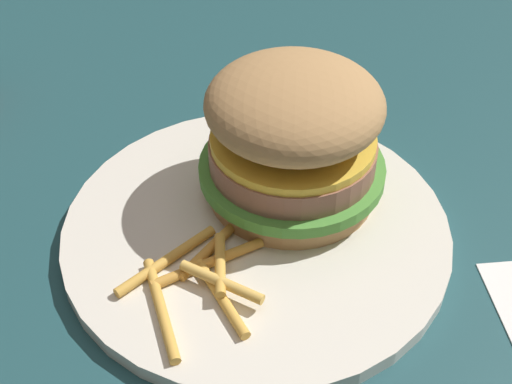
{
  "coord_description": "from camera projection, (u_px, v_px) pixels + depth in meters",
  "views": [
    {
      "loc": [
        0.07,
        0.34,
        0.36
      ],
      "look_at": [
        -0.02,
        -0.0,
        0.04
      ],
      "focal_mm": 49.09,
      "sensor_mm": 36.0,
      "label": 1
    }
  ],
  "objects": [
    {
      "name": "plate",
      "position": [
        256.0,
        230.0,
        0.5
      ],
      "size": [
        0.27,
        0.27,
        0.01
      ],
      "primitive_type": "cylinder",
      "color": "silver",
      "rests_on": "ground_plane"
    },
    {
      "name": "sandwich",
      "position": [
        293.0,
        135.0,
        0.49
      ],
      "size": [
        0.13,
        0.13,
        0.1
      ],
      "color": "tan",
      "rests_on": "plate"
    },
    {
      "name": "fries_pile",
      "position": [
        199.0,
        274.0,
        0.45
      ],
      "size": [
        0.1,
        0.11,
        0.01
      ],
      "color": "gold",
      "rests_on": "plate"
    },
    {
      "name": "ground_plane",
      "position": [
        234.0,
        240.0,
        0.5
      ],
      "size": [
        1.6,
        1.6,
        0.0
      ],
      "primitive_type": "plane",
      "color": "#1E474C"
    }
  ]
}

